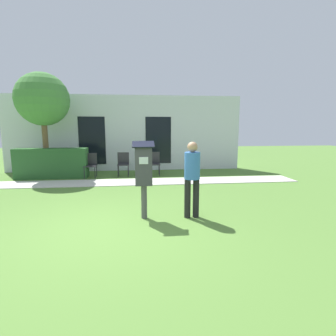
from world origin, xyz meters
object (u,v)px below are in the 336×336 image
(outdoor_chair_right, at_px, (154,162))
(person_standing, at_px, (192,174))
(parking_meter, at_px, (144,170))
(outdoor_chair_middle, at_px, (123,162))
(outdoor_chair_left, at_px, (91,163))

(outdoor_chair_right, bearing_deg, person_standing, -71.52)
(parking_meter, height_order, person_standing, parking_meter)
(outdoor_chair_middle, xyz_separation_m, outdoor_chair_right, (1.20, -0.00, 0.00))
(person_standing, xyz_separation_m, outdoor_chair_right, (-0.48, 4.98, -0.40))
(outdoor_chair_middle, distance_m, outdoor_chair_right, 1.20)
(person_standing, height_order, outdoor_chair_right, person_standing)
(outdoor_chair_left, height_order, outdoor_chair_middle, same)
(person_standing, bearing_deg, outdoor_chair_middle, 111.25)
(parking_meter, bearing_deg, outdoor_chair_left, 111.88)
(parking_meter, height_order, outdoor_chair_right, parking_meter)
(person_standing, height_order, outdoor_chair_middle, person_standing)
(person_standing, bearing_deg, outdoor_chair_right, 98.16)
(outdoor_chair_middle, bearing_deg, person_standing, -66.82)
(outdoor_chair_left, bearing_deg, outdoor_chair_right, 25.24)
(person_standing, xyz_separation_m, outdoor_chair_left, (-2.88, 4.77, -0.40))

